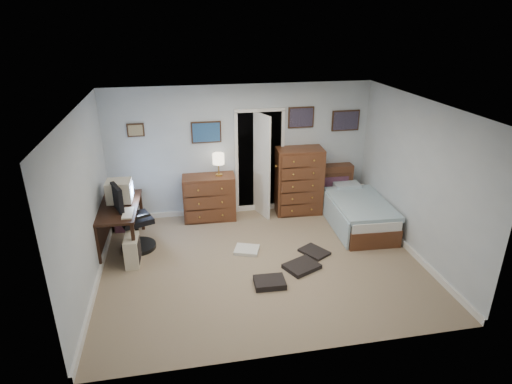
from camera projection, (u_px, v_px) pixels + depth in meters
floor at (262, 263)px, 6.81m from camera, size 5.00×4.00×0.02m
computer_desk at (114, 216)px, 7.01m from camera, size 0.66×1.37×0.78m
crt_monitor at (119, 191)px, 7.02m from camera, size 0.41×0.39×0.37m
keyboard at (128, 213)px, 6.66m from camera, size 0.17×0.42×0.02m
pc_tower at (132, 250)px, 6.70m from camera, size 0.23×0.44×0.47m
office_chair at (132, 225)px, 7.02m from camera, size 0.75×0.75×1.19m
media_stack at (118, 209)px, 7.63m from camera, size 0.18×0.18×0.88m
low_dresser at (209, 197)px, 8.13m from camera, size 1.00×0.54×0.87m
table_lamp at (218, 160)px, 7.88m from camera, size 0.23×0.23×0.42m
doorway at (257, 158)px, 8.54m from camera, size 0.96×1.12×2.05m
tall_dresser at (299, 181)px, 8.32m from camera, size 0.92×0.58×1.31m
headboard_bookcase at (327, 185)px, 8.61m from camera, size 0.99×0.26×0.89m
bed at (357, 212)px, 7.88m from camera, size 1.03×1.83×0.59m
wall_posters at (271, 124)px, 8.02m from camera, size 4.38×0.04×0.60m
floor_clutter at (283, 266)px, 6.66m from camera, size 1.59×1.41×0.09m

